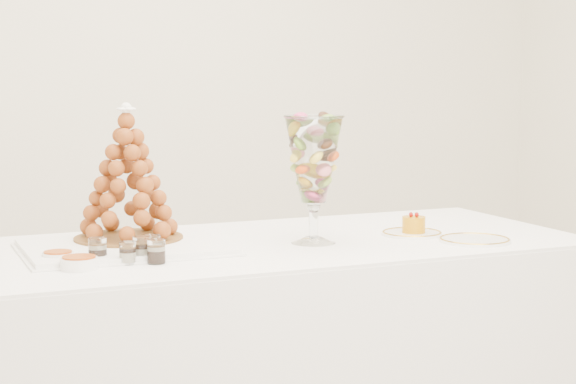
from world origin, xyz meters
name	(u,v)px	position (x,y,z in m)	size (l,w,h in m)	color
buffet_table	(241,373)	(-0.11, 0.11, 0.41)	(2.17, 0.91, 0.81)	white
lace_tray	(125,247)	(-0.46, 0.13, 0.82)	(0.58, 0.43, 0.02)	white
macaron_vase	(314,161)	(0.11, 0.04, 1.07)	(0.18, 0.18, 0.39)	white
cake_plate	(412,234)	(0.46, 0.06, 0.82)	(0.20, 0.20, 0.01)	white
spare_plate	(475,240)	(0.58, -0.12, 0.82)	(0.22, 0.22, 0.01)	white
verrine_a	(98,250)	(-0.56, -0.01, 0.85)	(0.05, 0.05, 0.07)	white
verrine_b	(142,249)	(-0.45, -0.04, 0.85)	(0.05, 0.05, 0.07)	white
verrine_c	(153,246)	(-0.41, 0.00, 0.85)	(0.05, 0.05, 0.06)	white
verrine_d	(128,253)	(-0.49, -0.07, 0.85)	(0.05, 0.05, 0.06)	white
verrine_e	(156,252)	(-0.42, -0.09, 0.85)	(0.05, 0.05, 0.07)	white
ramekin_back	(58,257)	(-0.67, 0.03, 0.83)	(0.09, 0.09, 0.03)	white
ramekin_front	(79,263)	(-0.63, -0.09, 0.83)	(0.10, 0.10, 0.03)	white
croquembouche	(127,173)	(-0.43, 0.22, 1.03)	(0.33, 0.33, 0.41)	brown
mousse_cake	(414,224)	(0.47, 0.05, 0.85)	(0.07, 0.07, 0.07)	#C88209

